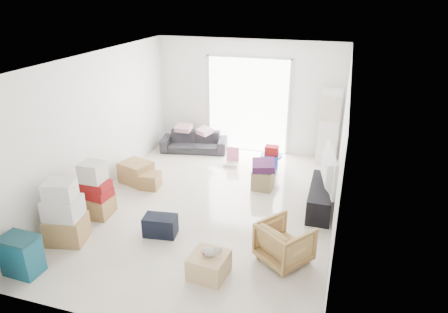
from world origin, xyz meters
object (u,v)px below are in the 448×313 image
at_px(ac_tower, 329,128).
at_px(kids_table, 271,154).
at_px(ottoman, 263,179).
at_px(wood_crate, 209,265).
at_px(television, 322,182).
at_px(armchair, 285,241).
at_px(storage_bins, 21,255).
at_px(tv_console, 321,197).
at_px(sofa, 194,139).

xyz_separation_m(ac_tower, kids_table, (-1.12, -0.81, -0.45)).
distance_m(ottoman, wood_crate, 2.84).
distance_m(television, wood_crate, 2.75).
height_order(ottoman, wood_crate, ottoman).
bearing_deg(armchair, kids_table, -38.99).
distance_m(storage_bins, wood_crate, 2.64).
xyz_separation_m(television, storage_bins, (-3.90, -3.08, -0.24)).
bearing_deg(kids_table, tv_console, -47.99).
distance_m(tv_console, armchair, 1.78).
height_order(television, wood_crate, television).
xyz_separation_m(tv_console, armchair, (-0.40, -1.73, 0.12)).
xyz_separation_m(sofa, kids_table, (2.06, -0.66, 0.11)).
bearing_deg(wood_crate, storage_bins, -164.18).
bearing_deg(tv_console, wood_crate, -119.91).
bearing_deg(sofa, tv_console, -42.27).
relative_size(tv_console, storage_bins, 2.32).
bearing_deg(ac_tower, wood_crate, -106.31).
bearing_deg(armchair, storage_bins, 57.85).
height_order(tv_console, armchair, armchair).
bearing_deg(armchair, sofa, -15.80).
bearing_deg(kids_table, ottoman, -90.44).
relative_size(sofa, armchair, 2.33).
bearing_deg(sofa, wood_crate, -77.62).
distance_m(ottoman, kids_table, 0.86).
xyz_separation_m(television, wood_crate, (-1.36, -2.36, -0.37)).
bearing_deg(ottoman, kids_table, 89.56).
relative_size(sofa, ottoman, 4.01).
bearing_deg(television, storage_bins, 118.14).
bearing_deg(ottoman, television, -21.72).
distance_m(ac_tower, television, 2.14).
distance_m(tv_console, wood_crate, 2.73).
xyz_separation_m(ac_tower, storage_bins, (-3.85, -5.20, -0.58)).
relative_size(ac_tower, ottoman, 4.36).
bearing_deg(television, ottoman, 58.09).
bearing_deg(storage_bins, ac_tower, 53.46).
relative_size(sofa, storage_bins, 2.71).
bearing_deg(armchair, ac_tower, -58.48).
bearing_deg(storage_bins, sofa, 82.45).
distance_m(tv_console, sofa, 3.78).
xyz_separation_m(armchair, kids_table, (-0.77, 3.03, 0.08)).
height_order(sofa, armchair, armchair).
bearing_deg(television, wood_crate, 139.90).
distance_m(television, sofa, 3.79).
xyz_separation_m(ac_tower, armchair, (-0.35, -3.84, -0.53)).
bearing_deg(ac_tower, kids_table, -144.12).
distance_m(ac_tower, storage_bins, 6.49).
height_order(ac_tower, sofa, ac_tower).
bearing_deg(tv_console, storage_bins, -141.66).
relative_size(tv_console, kids_table, 2.27).
relative_size(armchair, storage_bins, 1.17).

